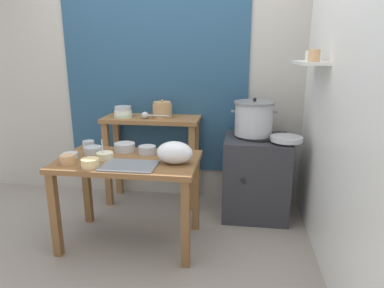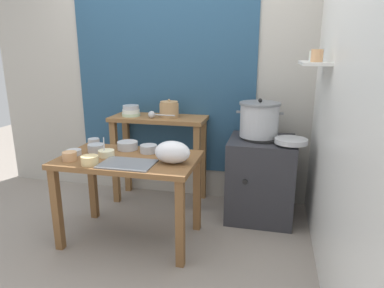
% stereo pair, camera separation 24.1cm
% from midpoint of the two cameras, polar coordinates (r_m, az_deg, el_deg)
% --- Properties ---
extents(ground_plane, '(9.00, 9.00, 0.00)m').
position_cam_midpoint_polar(ground_plane, '(3.00, -5.30, -15.79)').
color(ground_plane, gray).
extents(wall_back, '(4.40, 0.12, 2.60)m').
position_cam_midpoint_polar(wall_back, '(3.61, 1.10, 11.46)').
color(wall_back, '#B2ADA3').
rests_on(wall_back, ground).
extents(wall_right, '(0.30, 3.20, 2.60)m').
position_cam_midpoint_polar(wall_right, '(2.69, 25.39, 8.66)').
color(wall_right, white).
rests_on(wall_right, ground).
extents(prep_table, '(1.10, 0.66, 0.72)m').
position_cam_midpoint_polar(prep_table, '(2.80, -7.97, -4.38)').
color(prep_table, brown).
rests_on(prep_table, ground).
extents(back_shelf_table, '(0.96, 0.40, 0.90)m').
position_cam_midpoint_polar(back_shelf_table, '(3.51, -3.53, 1.00)').
color(back_shelf_table, olive).
rests_on(back_shelf_table, ground).
extents(stove_block, '(0.60, 0.61, 0.78)m').
position_cam_midpoint_polar(stove_block, '(3.33, 13.34, -5.52)').
color(stove_block, '#2D2D33').
rests_on(stove_block, ground).
extents(steamer_pot, '(0.42, 0.37, 0.35)m').
position_cam_midpoint_polar(steamer_pot, '(3.20, 13.23, 3.98)').
color(steamer_pot, '#B7BABF').
rests_on(steamer_pot, stove_block).
extents(clay_pot, '(0.19, 0.19, 0.18)m').
position_cam_midpoint_polar(clay_pot, '(3.42, -1.80, 5.74)').
color(clay_pot, tan).
rests_on(clay_pot, back_shelf_table).
extents(bowl_stack_enamel, '(0.18, 0.18, 0.11)m').
position_cam_midpoint_polar(bowl_stack_enamel, '(3.51, -8.15, 5.43)').
color(bowl_stack_enamel, '#B7D1AD').
rests_on(bowl_stack_enamel, back_shelf_table).
extents(ladle, '(0.27, 0.07, 0.07)m').
position_cam_midpoint_polar(ladle, '(3.38, -4.51, 4.87)').
color(ladle, '#B7BABF').
rests_on(ladle, back_shelf_table).
extents(serving_tray, '(0.40, 0.28, 0.01)m').
position_cam_midpoint_polar(serving_tray, '(2.59, -8.08, -3.31)').
color(serving_tray, slate).
rests_on(serving_tray, prep_table).
extents(plastic_bag, '(0.27, 0.18, 0.17)m').
position_cam_midpoint_polar(plastic_bag, '(2.57, -0.60, -1.40)').
color(plastic_bag, white).
rests_on(plastic_bag, prep_table).
extents(wide_pan, '(0.28, 0.28, 0.04)m').
position_cam_midpoint_polar(wide_pan, '(3.06, 18.30, 0.46)').
color(wide_pan, '#B7BABF').
rests_on(wide_pan, stove_block).
extents(prep_bowl_0, '(0.17, 0.17, 0.07)m').
position_cam_midpoint_polar(prep_bowl_0, '(2.97, -8.37, -0.22)').
color(prep_bowl_0, '#B7BABF').
rests_on(prep_bowl_0, prep_table).
extents(prep_bowl_1, '(0.14, 0.14, 0.06)m').
position_cam_midpoint_polar(prep_bowl_1, '(2.96, -13.37, -0.63)').
color(prep_bowl_1, '#B7BABF').
rests_on(prep_bowl_1, prep_table).
extents(prep_bowl_2, '(0.11, 0.11, 0.07)m').
position_cam_midpoint_polar(prep_bowl_2, '(2.78, -17.33, -1.91)').
color(prep_bowl_2, tan).
rests_on(prep_bowl_2, prep_table).
extents(prep_bowl_3, '(0.14, 0.14, 0.06)m').
position_cam_midpoint_polar(prep_bowl_3, '(2.86, -4.84, -0.77)').
color(prep_bowl_3, '#B7BABF').
rests_on(prep_bowl_3, prep_table).
extents(prep_bowl_4, '(0.13, 0.13, 0.15)m').
position_cam_midpoint_polar(prep_bowl_4, '(2.81, -11.66, -1.49)').
color(prep_bowl_4, beige).
rests_on(prep_bowl_4, prep_table).
extents(prep_bowl_5, '(0.13, 0.13, 0.07)m').
position_cam_midpoint_polar(prep_bowl_5, '(2.63, -14.12, -2.62)').
color(prep_bowl_5, '#E5C684').
rests_on(prep_bowl_5, prep_table).
extents(prep_bowl_6, '(0.10, 0.10, 0.07)m').
position_cam_midpoint_polar(prep_bowl_6, '(3.13, -13.88, 0.28)').
color(prep_bowl_6, '#B7BABF').
rests_on(prep_bowl_6, prep_table).
extents(prep_bowl_7, '(0.11, 0.11, 0.06)m').
position_cam_midpoint_polar(prep_bowl_7, '(2.78, -1.87, -1.25)').
color(prep_bowl_7, '#B7BABF').
rests_on(prep_bowl_7, prep_table).
extents(prep_bowl_8, '(0.12, 0.12, 0.04)m').
position_cam_midpoint_polar(prep_bowl_8, '(2.91, -16.78, -1.31)').
color(prep_bowl_8, '#B7BABF').
rests_on(prep_bowl_8, prep_table).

